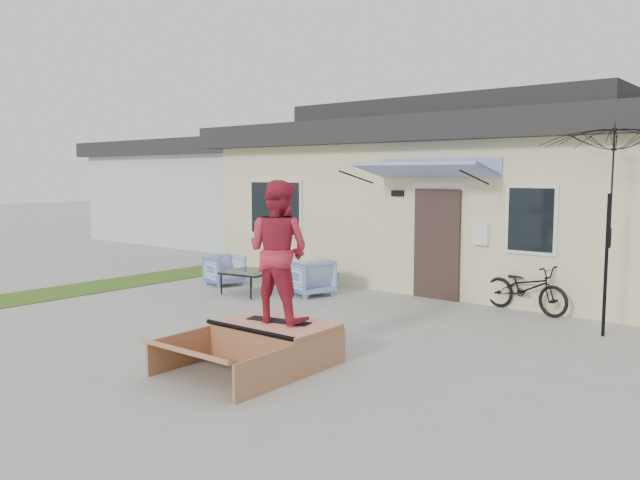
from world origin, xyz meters
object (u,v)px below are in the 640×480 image
Objects in this scene: armchair_right at (310,275)px; patio_umbrella at (608,218)px; loveseat at (303,270)px; armchair_left at (224,269)px; bicycle at (526,283)px; skateboard at (279,320)px; coffee_table at (251,282)px; skater at (278,248)px; skate_ramp at (276,341)px.

patio_umbrella reaches higher than armchair_right.
armchair_right is at bearing -176.79° from patio_umbrella.
armchair_left is at bearing 47.79° from loveseat.
armchair_right is 4.06m from bicycle.
skateboard is (-2.92, -3.87, -1.24)m from patio_umbrella.
patio_umbrella reaches higher than bicycle.
skater is (3.48, -2.93, 1.21)m from coffee_table.
bicycle reaches higher than skate_ramp.
patio_umbrella reaches higher than skateboard.
armchair_left is 2.18m from armchair_right.
loveseat reaches higher than skate_ramp.
bicycle is at bearing 123.74° from armchair_right.
skateboard is at bearing -40.08° from coffee_table.
armchair_right is at bearing -69.39° from armchair_left.
skate_ramp is at bearing 175.92° from bicycle.
skater is (3.35, -4.38, 1.12)m from loveseat.
coffee_table is at bearing -47.83° from skater.
bicycle is 5.00m from skate_ramp.
armchair_right is at bearing 123.55° from skate_ramp.
loveseat is at bearing 115.90° from skateboard.
armchair_left is at bearing 115.94° from bicycle.
loveseat is at bearing -116.23° from armchair_right.
skate_ramp is at bearing -100.58° from skateboard.
skate_ramp is at bearing 83.19° from skater.
coffee_table is at bearing -40.50° from armchair_right.
bicycle is at bearing -114.31° from skater.
armchair_left is 0.89× the size of armchair_right.
loveseat is 0.89× the size of skater.
loveseat is 5.55m from skate_ramp.
coffee_table is at bearing 92.13° from loveseat.
armchair_right reaches higher than loveseat.
patio_umbrella is 5.11m from skate_ramp.
armchair_left is 0.77× the size of coffee_table.
skateboard is at bearing -127.03° from patio_umbrella.
bicycle is 5.03m from skater.
armchair_left is 5.70m from skate_ramp.
skateboard is (2.48, -3.56, 0.11)m from armchair_right.
loveseat is 1.70m from armchair_left.
armchair_right is 0.91× the size of skateboard.
bicycle is at bearing -63.43° from armchair_left.
loveseat is at bearing 126.19° from skate_ramp.
armchair_right is at bearing 119.13° from bicycle.
loveseat is 2.25× the size of armchair_left.
armchair_right is at bearing 113.33° from skateboard.
loveseat is 5.51m from skateboard.
skateboard is (3.48, -2.93, 0.28)m from coffee_table.
armchair_right is 0.44× the size of skater.
coffee_table is at bearing 128.40° from skateboard.
coffee_table is 0.58× the size of bicycle.
armchair_left is at bearing 143.46° from skate_ramp.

